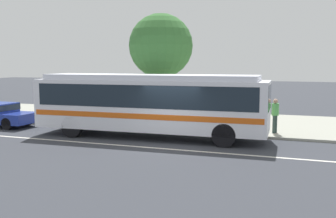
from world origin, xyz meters
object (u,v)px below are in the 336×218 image
pedestrian_walking_along_curb (91,104)px  pedestrian_standing_by_tree (275,113)px  transit_bus (150,101)px  pedestrian_waiting_near_sign (134,106)px  street_tree_near_stop (161,46)px

pedestrian_walking_along_curb → pedestrian_standing_by_tree: (10.47, -0.68, -0.01)m
transit_bus → pedestrian_waiting_near_sign: transit_bus is taller
pedestrian_waiting_near_sign → transit_bus: bearing=-54.7°
pedestrian_standing_by_tree → street_tree_near_stop: bearing=168.8°
transit_bus → pedestrian_walking_along_curb: 5.89m
transit_bus → pedestrian_walking_along_curb: bearing=148.2°
transit_bus → street_tree_near_stop: street_tree_near_stop is taller
pedestrian_walking_along_curb → pedestrian_waiting_near_sign: bearing=0.6°
pedestrian_waiting_near_sign → pedestrian_standing_by_tree: bearing=-5.3°
transit_bus → pedestrian_standing_by_tree: transit_bus is taller
pedestrian_waiting_near_sign → pedestrian_standing_by_tree: pedestrian_standing_by_tree is taller
pedestrian_walking_along_curb → transit_bus: bearing=-31.8°
pedestrian_waiting_near_sign → pedestrian_standing_by_tree: size_ratio=0.98×
street_tree_near_stop → pedestrian_standing_by_tree: bearing=-11.2°
pedestrian_waiting_near_sign → pedestrian_walking_along_curb: pedestrian_walking_along_curb is taller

